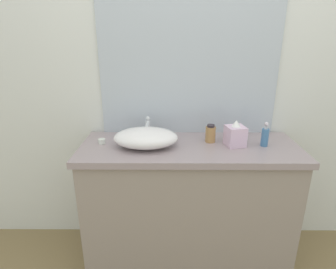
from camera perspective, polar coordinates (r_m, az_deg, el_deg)
name	(u,v)px	position (r m, az deg, el deg)	size (l,w,h in m)	color
bathroom_wall_rear	(203,67)	(1.95, 7.05, 13.41)	(6.00, 0.06, 2.60)	silver
vanity_counter	(188,204)	(1.96, 4.08, -13.79)	(1.37, 0.51, 0.85)	gray
wall_mirror_panel	(189,51)	(1.89, 4.34, 16.54)	(1.18, 0.01, 1.11)	#B2BCC6
sink_basin	(146,138)	(1.72, -4.51, -0.67)	(0.39, 0.27, 0.12)	white
faucet	(148,127)	(1.85, -4.17, 1.60)	(0.03, 0.15, 0.14)	silver
soap_dispenser	(265,136)	(1.83, 19.08, -0.31)	(0.04, 0.04, 0.16)	teal
lotion_bottle	(210,134)	(1.82, 8.61, 0.16)	(0.07, 0.07, 0.11)	#AE804A
tissue_box	(235,135)	(1.78, 13.49, -0.06)	(0.13, 0.13, 0.16)	silver
candle_jar	(102,141)	(1.83, -13.27, -1.35)	(0.05, 0.05, 0.03)	silver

